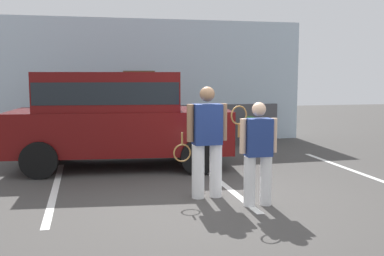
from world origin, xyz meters
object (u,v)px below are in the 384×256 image
Objects in this scene: potted_plant_by_porch at (249,129)px; tennis_player_man at (207,141)px; tennis_player_woman at (258,152)px; parked_suv at (116,114)px.

tennis_player_man is at bearing -117.28° from potted_plant_by_porch.
tennis_player_woman is (0.64, -0.62, -0.10)m from tennis_player_man.
tennis_player_man reaches higher than potted_plant_by_porch.
potted_plant_by_porch is at bearing -107.48° from tennis_player_woman.
parked_suv is at bearing -150.01° from potted_plant_by_porch.
parked_suv is 4.51m from potted_plant_by_porch.
potted_plant_by_porch is (3.86, 2.23, -0.69)m from parked_suv.
parked_suv is at bearing -68.13° from tennis_player_man.
parked_suv is at bearing -59.57° from tennis_player_woman.
tennis_player_man is 0.90m from tennis_player_woman.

